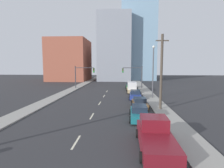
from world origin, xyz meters
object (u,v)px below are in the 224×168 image
Objects in this scene: street_lamp at (153,68)px; box_truck_tan at (132,87)px; traffic_signal_right at (136,74)px; sedan_green at (130,86)px; traffic_signal_left at (81,74)px; pickup_truck_maroon at (155,136)px; sedan_brown at (140,103)px; utility_pole_right_mid at (161,72)px; sedan_blue at (135,95)px; sedan_teal at (139,113)px.

box_truck_tan is at bearing 115.40° from street_lamp.
sedan_green is at bearing 150.06° from traffic_signal_right.
pickup_truck_maroon is at bearing -68.02° from traffic_signal_left.
traffic_signal_right is 1.29× the size of sedan_brown.
utility_pole_right_mid is 9.07m from sedan_blue.
sedan_green is (-1.35, 0.78, -2.98)m from traffic_signal_right.
pickup_truck_maroon is 25.27m from box_truck_tan.
street_lamp is (0.31, 7.89, 0.29)m from utility_pole_right_mid.
box_truck_tan reaches higher than sedan_brown.
sedan_teal is 1.12× the size of sedan_brown.
box_truck_tan is at bearing 101.21° from utility_pole_right_mid.
sedan_teal reaches higher than sedan_brown.
pickup_truck_maroon is at bearing -87.32° from sedan_green.
pickup_truck_maroon is at bearing -86.72° from sedan_blue.
sedan_green reaches higher than sedan_blue.
traffic_signal_right is 24.65m from sedan_teal.
traffic_signal_left is 1.24× the size of sedan_green.
traffic_signal_left is 19.86m from street_lamp.
sedan_teal is (11.99, -24.43, -2.97)m from traffic_signal_left.
traffic_signal_left is at bearing 141.04° from street_lamp.
sedan_green is at bearing 90.93° from box_truck_tan.
street_lamp is 1.53× the size of box_truck_tan.
traffic_signal_right is at bearing 88.77° from sedan_blue.
traffic_signal_right is 3.36m from sedan_green.
pickup_truck_maroon is 18.15m from sedan_blue.
box_truck_tan is at bearing -86.80° from sedan_green.
sedan_brown is at bearing 90.69° from pickup_truck_maroon.
pickup_truck_maroon is 11.67m from sedan_brown.
traffic_signal_left is 0.58× the size of utility_pole_right_mid.
box_truck_tan is at bearing 89.26° from sedan_brown.
box_truck_tan is (-0.31, 25.27, 0.25)m from pickup_truck_maroon.
traffic_signal_left is 0.94× the size of box_truck_tan.
utility_pole_right_mid is at bearing -25.17° from sedan_brown.
box_truck_tan is at bearing 91.83° from sedan_teal.
street_lamp is 1.88× the size of sedan_blue.
sedan_green is (-3.37, 13.23, -4.52)m from street_lamp.
pickup_truck_maroon is 1.23× the size of sedan_teal.
sedan_teal is 11.64m from sedan_blue.
sedan_blue reaches higher than sedan_brown.
traffic_signal_right is 0.94× the size of box_truck_tan.
pickup_truck_maroon reaches higher than sedan_brown.
utility_pole_right_mid is 1.99× the size of sedan_blue.
utility_pole_right_mid is at bearing -92.25° from street_lamp.
sedan_brown is 6.48m from sedan_blue.
sedan_teal is at bearing -91.02° from box_truck_tan.
utility_pole_right_mid reaches higher than sedan_brown.
sedan_brown is (-0.82, -19.28, -3.01)m from traffic_signal_right.
sedan_brown is at bearing 157.14° from utility_pole_right_mid.
traffic_signal_right reaches higher than sedan_teal.
street_lamp is 2.10× the size of sedan_brown.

